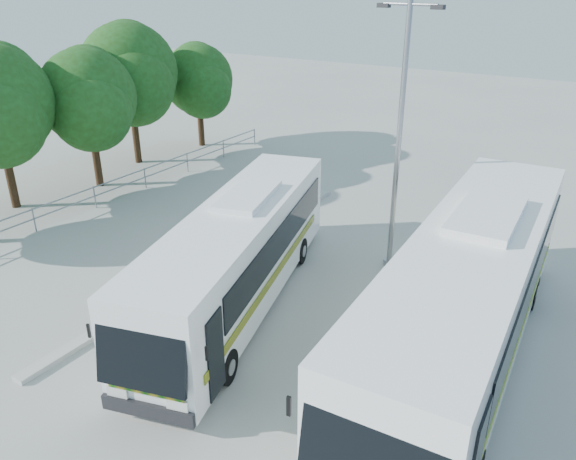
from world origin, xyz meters
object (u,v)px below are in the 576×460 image
Objects in this scene: tree_far_c at (89,98)px; lamppost at (400,130)px; tree_far_d at (130,72)px; coach_adjacent at (468,295)px; coach_main at (238,254)px; tree_far_e at (199,80)px.

tree_far_c is 15.14m from lamppost.
coach_adjacent is (20.03, -7.96, -2.81)m from tree_far_d.
coach_main is (13.43, -8.75, -3.09)m from tree_far_d.
tree_far_c reaches higher than tree_far_e.
tree_far_c is 19.45m from coach_adjacent.
lamppost is (16.32, -3.89, 0.03)m from tree_far_d.
tree_far_c is 0.56× the size of coach_main.
tree_far_e reaches higher than coach_main.
tree_far_d reaches higher than coach_adjacent.
tree_far_c is 1.10× the size of tree_far_e.
lamppost reaches higher than coach_adjacent.
tree_far_d reaches higher than coach_main.
tree_far_d is at bearing 107.83° from tree_far_c.
tree_far_c is 0.49× the size of coach_adjacent.
tree_far_c is at bearing -72.17° from tree_far_d.
coach_main is at bearing -176.12° from coach_adjacent.
lamppost is at bearing 43.70° from coach_main.
coach_main is at bearing -46.11° from tree_far_e.
lamppost is at bearing -13.41° from tree_far_d.
tree_far_c is at bearing 164.33° from coach_adjacent.
tree_far_e is at bearing 118.35° from coach_main.
tree_far_c is 0.74× the size of lamppost.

